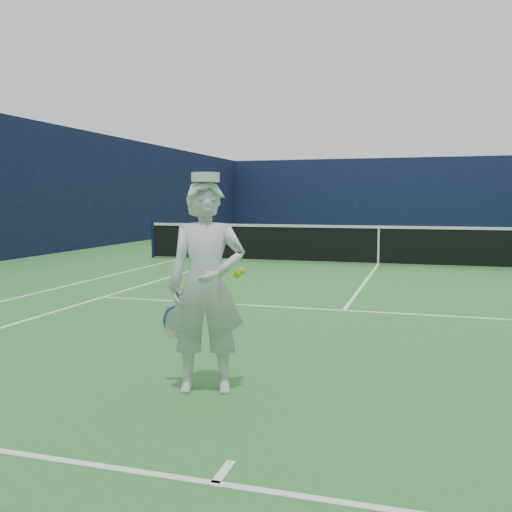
# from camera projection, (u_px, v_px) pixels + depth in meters

# --- Properties ---
(ground) EXTENTS (80.00, 80.00, 0.00)m
(ground) POSITION_uv_depth(u_px,v_px,m) (378.00, 265.00, 14.68)
(ground) COLOR #2C752F
(ground) RESTS_ON ground
(court_markings) EXTENTS (11.03, 23.83, 0.01)m
(court_markings) POSITION_uv_depth(u_px,v_px,m) (378.00, 264.00, 14.68)
(court_markings) COLOR white
(court_markings) RESTS_ON ground
(windscreen_fence) EXTENTS (20.12, 36.12, 4.00)m
(windscreen_fence) POSITION_uv_depth(u_px,v_px,m) (380.00, 187.00, 14.48)
(windscreen_fence) COLOR #0F1637
(windscreen_fence) RESTS_ON ground
(tennis_net) EXTENTS (12.88, 0.09, 1.07)m
(tennis_net) POSITION_uv_depth(u_px,v_px,m) (379.00, 243.00, 14.63)
(tennis_net) COLOR #141E4C
(tennis_net) RESTS_ON ground
(tennis_player) EXTENTS (0.87, 0.62, 1.89)m
(tennis_player) POSITION_uv_depth(u_px,v_px,m) (206.00, 286.00, 4.92)
(tennis_player) COLOR silver
(tennis_player) RESTS_ON ground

